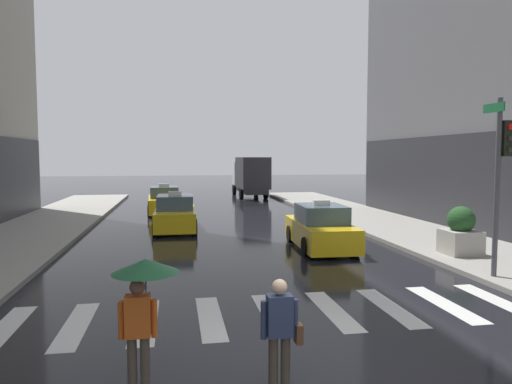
% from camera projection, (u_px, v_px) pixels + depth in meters
% --- Properties ---
extents(ground_plane, '(160.00, 160.00, 0.00)m').
position_uv_depth(ground_plane, '(313.00, 378.00, 7.24)').
color(ground_plane, black).
extents(crosswalk_markings, '(11.30, 2.80, 0.01)m').
position_uv_depth(crosswalk_markings, '(273.00, 314.00, 10.19)').
color(crosswalk_markings, silver).
rests_on(crosswalk_markings, ground).
extents(traffic_light_pole, '(0.44, 0.84, 4.80)m').
position_uv_depth(traffic_light_pole, '(501.00, 162.00, 12.60)').
color(traffic_light_pole, '#47474C').
rests_on(traffic_light_pole, curb_right).
extents(taxi_lead, '(2.08, 4.61, 1.80)m').
position_uv_depth(taxi_lead, '(321.00, 229.00, 17.44)').
color(taxi_lead, yellow).
rests_on(taxi_lead, ground).
extents(taxi_second, '(1.98, 4.56, 1.80)m').
position_uv_depth(taxi_second, '(175.00, 214.00, 21.83)').
color(taxi_second, yellow).
rests_on(taxi_second, ground).
extents(taxi_third, '(2.08, 4.61, 1.80)m').
position_uv_depth(taxi_third, '(164.00, 201.00, 28.16)').
color(taxi_third, yellow).
rests_on(taxi_third, ground).
extents(box_truck, '(2.28, 7.54, 3.35)m').
position_uv_depth(box_truck, '(250.00, 175.00, 39.45)').
color(box_truck, '#2D2D2D').
rests_on(box_truck, ground).
extents(pedestrian_with_umbrella, '(0.96, 0.96, 1.94)m').
position_uv_depth(pedestrian_with_umbrella, '(143.00, 288.00, 6.72)').
color(pedestrian_with_umbrella, '#473D33').
rests_on(pedestrian_with_umbrella, ground).
extents(pedestrian_with_handbag, '(0.60, 0.24, 1.65)m').
position_uv_depth(pedestrian_with_handbag, '(280.00, 328.00, 6.76)').
color(pedestrian_with_handbag, '#473D33').
rests_on(pedestrian_with_handbag, ground).
extents(planter_near_corner, '(1.10, 1.10, 1.60)m').
position_uv_depth(planter_near_corner, '(461.00, 233.00, 15.68)').
color(planter_near_corner, '#A8A399').
rests_on(planter_near_corner, curb_right).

